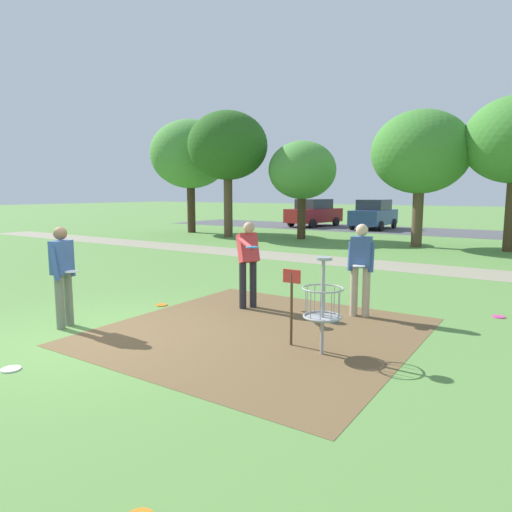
{
  "coord_description": "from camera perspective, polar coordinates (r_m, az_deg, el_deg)",
  "views": [
    {
      "loc": [
        6.05,
        -4.33,
        2.27
      ],
      "look_at": [
        1.05,
        3.25,
        1.0
      ],
      "focal_mm": 31.91,
      "sensor_mm": 36.0,
      "label": 1
    }
  ],
  "objects": [
    {
      "name": "dirt_tee_pad",
      "position": [
        7.59,
        0.42,
        -9.4
      ],
      "size": [
        4.78,
        4.86,
        0.01
      ],
      "primitive_type": "cube",
      "color": "brown",
      "rests_on": "ground"
    },
    {
      "name": "player_waiting_left",
      "position": [
        8.49,
        13.01,
        -1.06
      ],
      "size": [
        0.49,
        0.43,
        1.71
      ],
      "color": "tan",
      "rests_on": "ground"
    },
    {
      "name": "parked_car_leftmost",
      "position": [
        31.04,
        7.27,
        5.4
      ],
      "size": [
        2.61,
        4.48,
        1.84
      ],
      "color": "maroon",
      "rests_on": "ground"
    },
    {
      "name": "frisbee_near_basket",
      "position": [
        9.52,
        28.13,
        -6.73
      ],
      "size": [
        0.22,
        0.22,
        0.02
      ],
      "primitive_type": "cylinder",
      "color": "#E53D99",
      "rests_on": "ground"
    },
    {
      "name": "tree_mid_left",
      "position": [
        23.49,
        -3.57,
        13.58
      ],
      "size": [
        4.02,
        4.02,
        6.32
      ],
      "color": "brown",
      "rests_on": "ground"
    },
    {
      "name": "frisbee_mid_grass",
      "position": [
        9.46,
        -11.77,
        -6.02
      ],
      "size": [
        0.23,
        0.23,
        0.02
      ],
      "primitive_type": "cylinder",
      "color": "orange",
      "rests_on": "ground"
    },
    {
      "name": "disc_golf_basket",
      "position": [
        6.47,
        7.92,
        -5.66
      ],
      "size": [
        0.98,
        0.58,
        1.39
      ],
      "color": "#9E9EA3",
      "rests_on": "ground"
    },
    {
      "name": "player_foreground_watching",
      "position": [
        8.27,
        -23.09,
        -1.74
      ],
      "size": [
        0.44,
        0.5,
        1.71
      ],
      "color": "slate",
      "rests_on": "ground"
    },
    {
      "name": "frisbee_far_right",
      "position": [
        6.82,
        -28.38,
        -12.37
      ],
      "size": [
        0.25,
        0.25,
        0.02
      ],
      "primitive_type": "cylinder",
      "color": "white",
      "rests_on": "ground"
    },
    {
      "name": "player_throwing",
      "position": [
        8.87,
        -1.0,
        -0.36
      ],
      "size": [
        0.8,
        0.96,
        1.71
      ],
      "color": "#232328",
      "rests_on": "ground"
    },
    {
      "name": "parking_lot_strip",
      "position": [
        28.58,
        21.08,
        2.87
      ],
      "size": [
        36.0,
        6.0,
        0.01
      ],
      "primitive_type": "cube",
      "color": "#4C4C51",
      "rests_on": "ground"
    },
    {
      "name": "tree_far_left",
      "position": [
        26.44,
        -8.25,
        12.47
      ],
      "size": [
        4.48,
        4.48,
        6.32
      ],
      "color": "#422D1E",
      "rests_on": "ground"
    },
    {
      "name": "tree_near_left",
      "position": [
        20.32,
        19.93,
        12.09
      ],
      "size": [
        3.99,
        3.99,
        5.62
      ],
      "color": "brown",
      "rests_on": "ground"
    },
    {
      "name": "gravel_path",
      "position": [
        15.44,
        9.95,
        -0.61
      ],
      "size": [
        40.0,
        1.93,
        0.0
      ],
      "primitive_type": "cube",
      "color": "gray",
      "rests_on": "ground"
    },
    {
      "name": "frisbee_by_tee",
      "position": [
        8.24,
        9.53,
        -8.06
      ],
      "size": [
        0.21,
        0.21,
        0.02
      ],
      "primitive_type": "cylinder",
      "color": "#1E93DB",
      "rests_on": "ground"
    },
    {
      "name": "ground_plane",
      "position": [
        7.77,
        -20.37,
        -9.52
      ],
      "size": [
        160.0,
        160.0,
        0.0
      ],
      "primitive_type": "plane",
      "color": "#5B8942"
    },
    {
      "name": "parked_car_center_left",
      "position": [
        29.47,
        14.55,
        5.08
      ],
      "size": [
        1.98,
        4.2,
        1.84
      ],
      "color": "#2D4784",
      "rests_on": "ground"
    },
    {
      "name": "tree_far_center",
      "position": [
        22.48,
        5.81,
        10.6
      ],
      "size": [
        3.28,
        3.28,
        4.74
      ],
      "color": "#422D1E",
      "rests_on": "ground"
    }
  ]
}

